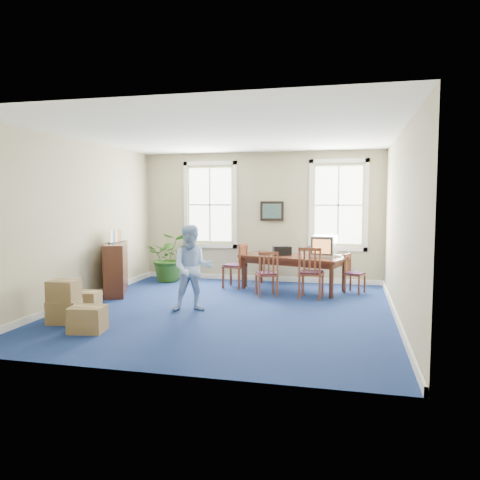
% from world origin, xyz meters
% --- Properties ---
extents(floor, '(6.50, 6.50, 0.00)m').
position_xyz_m(floor, '(0.00, 0.00, 0.00)').
color(floor, navy).
rests_on(floor, ground).
extents(ceiling, '(6.50, 6.50, 0.00)m').
position_xyz_m(ceiling, '(0.00, 0.00, 3.20)').
color(ceiling, white).
rests_on(ceiling, ground).
extents(wall_back, '(6.50, 0.00, 6.50)m').
position_xyz_m(wall_back, '(0.00, 3.25, 1.60)').
color(wall_back, tan).
rests_on(wall_back, ground).
extents(wall_front, '(6.50, 0.00, 6.50)m').
position_xyz_m(wall_front, '(0.00, -3.25, 1.60)').
color(wall_front, tan).
rests_on(wall_front, ground).
extents(wall_left, '(0.00, 6.50, 6.50)m').
position_xyz_m(wall_left, '(-3.00, 0.00, 1.60)').
color(wall_left, tan).
rests_on(wall_left, ground).
extents(wall_right, '(0.00, 6.50, 6.50)m').
position_xyz_m(wall_right, '(3.00, 0.00, 1.60)').
color(wall_right, tan).
rests_on(wall_right, ground).
extents(baseboard_back, '(6.00, 0.04, 0.12)m').
position_xyz_m(baseboard_back, '(0.00, 3.22, 0.06)').
color(baseboard_back, white).
rests_on(baseboard_back, ground).
extents(baseboard_left, '(0.04, 6.50, 0.12)m').
position_xyz_m(baseboard_left, '(-2.97, 0.00, 0.06)').
color(baseboard_left, white).
rests_on(baseboard_left, ground).
extents(baseboard_right, '(0.04, 6.50, 0.12)m').
position_xyz_m(baseboard_right, '(2.97, 0.00, 0.06)').
color(baseboard_right, white).
rests_on(baseboard_right, ground).
extents(window_left, '(1.40, 0.12, 2.20)m').
position_xyz_m(window_left, '(-1.30, 3.23, 1.90)').
color(window_left, white).
rests_on(window_left, ground).
extents(window_right, '(1.40, 0.12, 2.20)m').
position_xyz_m(window_right, '(1.90, 3.23, 1.90)').
color(window_right, white).
rests_on(window_right, ground).
extents(wall_picture, '(0.58, 0.06, 0.48)m').
position_xyz_m(wall_picture, '(0.30, 3.20, 1.75)').
color(wall_picture, black).
rests_on(wall_picture, ground).
extents(conference_table, '(2.49, 1.67, 0.78)m').
position_xyz_m(conference_table, '(0.95, 2.19, 0.39)').
color(conference_table, '#442014').
rests_on(conference_table, ground).
extents(crt_tv, '(0.58, 0.62, 0.46)m').
position_xyz_m(crt_tv, '(1.63, 2.24, 1.01)').
color(crt_tv, '#B7B7BC').
rests_on(crt_tv, conference_table).
extents(game_console, '(0.17, 0.20, 0.05)m').
position_xyz_m(game_console, '(1.94, 2.19, 0.80)').
color(game_console, white).
rests_on(game_console, conference_table).
extents(equipment_bag, '(0.46, 0.37, 0.20)m').
position_xyz_m(equipment_bag, '(0.69, 2.24, 0.88)').
color(equipment_bag, black).
rests_on(equipment_bag, conference_table).
extents(chair_near_left, '(0.56, 0.56, 0.96)m').
position_xyz_m(chair_near_left, '(0.49, 1.41, 0.48)').
color(chair_near_left, brown).
rests_on(chair_near_left, ground).
extents(chair_near_right, '(0.52, 0.52, 1.07)m').
position_xyz_m(chair_near_right, '(1.42, 1.41, 0.54)').
color(chair_near_right, brown).
rests_on(chair_near_right, ground).
extents(chair_end_left, '(0.55, 0.55, 1.03)m').
position_xyz_m(chair_end_left, '(-0.40, 2.19, 0.52)').
color(chair_end_left, brown).
rests_on(chair_end_left, ground).
extents(chair_end_right, '(0.50, 0.50, 0.85)m').
position_xyz_m(chair_end_right, '(2.31, 2.19, 0.42)').
color(chair_end_right, brown).
rests_on(chair_end_right, ground).
extents(man, '(0.92, 0.81, 1.58)m').
position_xyz_m(man, '(-0.60, -0.22, 0.79)').
color(man, '#9FBFED').
rests_on(man, ground).
extents(credenza, '(0.92, 1.45, 1.11)m').
position_xyz_m(credenza, '(-2.75, 0.96, 0.55)').
color(credenza, '#442014').
rests_on(credenza, ground).
extents(brochure_rack, '(0.30, 0.69, 0.30)m').
position_xyz_m(brochure_rack, '(-2.73, 0.96, 1.26)').
color(brochure_rack, '#99999E').
rests_on(brochure_rack, credenza).
extents(potted_plant, '(1.31, 1.22, 1.21)m').
position_xyz_m(potted_plant, '(-2.17, 2.62, 0.60)').
color(potted_plant, '#214914').
rests_on(potted_plant, ground).
extents(cardboard_boxes, '(1.50, 1.50, 0.75)m').
position_xyz_m(cardboard_boxes, '(-2.21, -1.40, 0.38)').
color(cardboard_boxes, olive).
rests_on(cardboard_boxes, ground).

